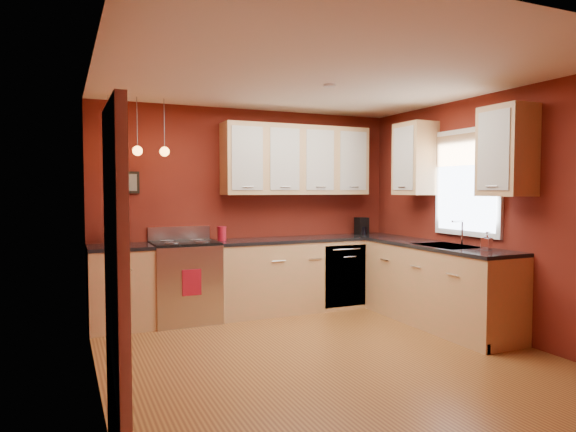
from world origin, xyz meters
name	(u,v)px	position (x,y,z in m)	size (l,w,h in m)	color
floor	(325,356)	(0.00, 0.00, 0.00)	(4.20, 4.20, 0.00)	#98632C
ceiling	(326,77)	(0.00, 0.00, 2.60)	(4.00, 4.20, 0.02)	white
wall_back	(250,210)	(0.00, 2.10, 1.30)	(4.00, 0.02, 2.60)	maroon
wall_front	(504,238)	(0.00, -2.10, 1.30)	(4.00, 0.02, 2.60)	maroon
wall_left	(96,224)	(-2.00, 0.00, 1.30)	(0.02, 4.20, 2.60)	maroon
wall_right	(488,214)	(2.00, 0.00, 1.30)	(0.02, 4.20, 2.60)	maroon
base_cabinets_back_left	(121,289)	(-1.65, 1.80, 0.45)	(0.70, 0.60, 0.90)	tan
base_cabinets_back_right	(310,274)	(0.73, 1.80, 0.45)	(2.54, 0.60, 0.90)	tan
base_cabinets_right	(437,287)	(1.70, 0.45, 0.45)	(0.60, 2.10, 0.90)	tan
counter_back_left	(120,247)	(-1.65, 1.80, 0.92)	(0.70, 0.62, 0.04)	black
counter_back_right	(310,239)	(0.73, 1.80, 0.92)	(2.54, 0.62, 0.04)	black
counter_right	(438,246)	(1.70, 0.45, 0.92)	(0.62, 2.10, 0.04)	black
gas_range	(185,281)	(-0.92, 1.80, 0.48)	(0.76, 0.64, 1.11)	#B8B9BD
dishwasher_front	(345,276)	(1.10, 1.51, 0.45)	(0.60, 0.02, 0.80)	#B8B9BD
sink	(447,248)	(1.70, 0.30, 0.92)	(0.50, 0.70, 0.33)	gray
window	(467,179)	(1.97, 0.30, 1.69)	(0.06, 1.02, 1.22)	white
door_left_wall	(116,286)	(-1.97, -1.20, 1.03)	(0.12, 0.82, 2.05)	white
upper_cabinets_back	(297,160)	(0.60, 1.93, 1.95)	(2.00, 0.35, 0.90)	tan
upper_cabinets_right	(456,155)	(1.82, 0.32, 1.95)	(0.35, 1.95, 0.90)	tan
wall_picture	(125,182)	(-1.55, 2.08, 1.65)	(0.32, 0.03, 0.26)	black
pendant_lights	(137,150)	(-1.45, 1.75, 2.01)	(0.71, 0.11, 0.66)	gray
red_canister	(222,233)	(-0.45, 1.85, 1.03)	(0.12, 0.12, 0.18)	maroon
red_vase	(111,238)	(-1.73, 1.91, 1.01)	(0.09, 0.09, 0.15)	maroon
flowers	(111,224)	(-1.73, 1.91, 1.18)	(0.12, 0.12, 0.22)	maroon
coffee_maker	(362,227)	(1.60, 1.92, 1.05)	(0.18, 0.17, 0.23)	black
soap_pump	(487,241)	(1.77, -0.21, 1.04)	(0.09, 0.09, 0.19)	silver
dish_towel	(192,283)	(-0.92, 1.47, 0.52)	(0.22, 0.01, 0.29)	maroon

